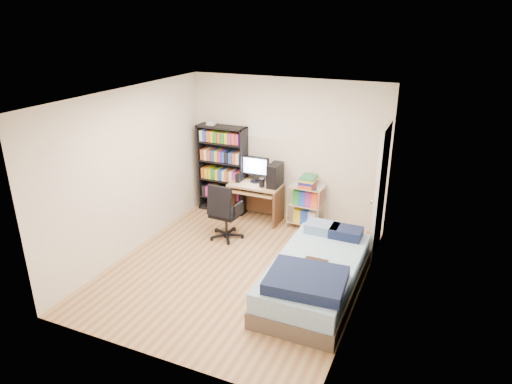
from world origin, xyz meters
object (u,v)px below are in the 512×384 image
at_px(media_shelf, 223,168).
at_px(bed, 315,275).
at_px(office_chair, 225,221).
at_px(computer_desk, 261,187).

bearing_deg(media_shelf, bed, -39.75).
relative_size(media_shelf, office_chair, 1.75).
bearing_deg(bed, computer_desk, 129.91).
bearing_deg(bed, office_chair, 152.46).
height_order(computer_desk, office_chair, computer_desk).
relative_size(media_shelf, bed, 0.78).
distance_m(media_shelf, bed, 3.14).
xyz_separation_m(media_shelf, bed, (2.38, -1.98, -0.56)).
bearing_deg(office_chair, computer_desk, 77.39).
bearing_deg(office_chair, media_shelf, 121.98).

